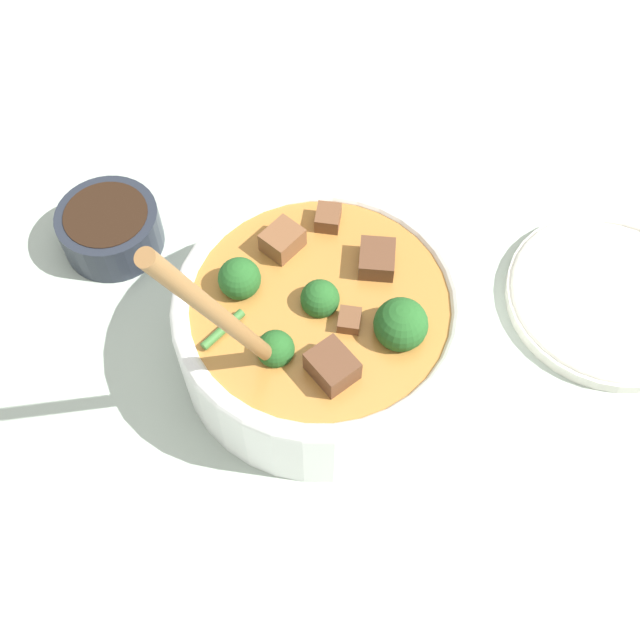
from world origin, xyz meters
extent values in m
plane|color=#ADBCAD|center=(0.00, 0.00, 0.00)|extent=(4.00, 4.00, 0.00)
cylinder|color=white|center=(0.00, 0.00, 0.04)|extent=(0.24, 0.24, 0.08)
torus|color=white|center=(0.00, 0.00, 0.08)|extent=(0.24, 0.24, 0.02)
cylinder|color=#B27533|center=(0.00, 0.00, 0.06)|extent=(0.22, 0.22, 0.05)
sphere|color=#235B23|center=(0.00, 0.00, 0.09)|extent=(0.03, 0.03, 0.03)
cylinder|color=#6B9956|center=(0.00, 0.00, 0.07)|extent=(0.01, 0.01, 0.01)
sphere|color=#235B23|center=(0.01, -0.06, 0.09)|extent=(0.03, 0.03, 0.03)
cylinder|color=#6B9956|center=(0.01, -0.06, 0.07)|extent=(0.01, 0.01, 0.01)
sphere|color=#235B23|center=(-0.05, -0.04, 0.09)|extent=(0.04, 0.04, 0.04)
cylinder|color=#6B9956|center=(-0.05, -0.04, 0.07)|extent=(0.01, 0.01, 0.02)
sphere|color=#235B23|center=(0.06, 0.03, 0.09)|extent=(0.04, 0.04, 0.04)
cylinder|color=#6B9956|center=(0.06, 0.03, 0.06)|extent=(0.02, 0.02, 0.02)
cube|color=brown|center=(-0.06, 0.06, 0.09)|extent=(0.03, 0.03, 0.02)
cube|color=brown|center=(0.00, 0.06, 0.09)|extent=(0.04, 0.04, 0.03)
cube|color=brown|center=(0.06, -0.03, 0.09)|extent=(0.04, 0.03, 0.03)
cube|color=brown|center=(-0.06, 0.01, 0.09)|extent=(0.03, 0.04, 0.02)
cube|color=brown|center=(0.03, 0.01, 0.09)|extent=(0.03, 0.03, 0.02)
cylinder|color=#3D7533|center=(-0.03, -0.08, 0.09)|extent=(0.01, 0.04, 0.01)
ellipsoid|color=olive|center=(0.01, -0.06, 0.08)|extent=(0.04, 0.03, 0.01)
cylinder|color=olive|center=(0.02, -0.10, 0.19)|extent=(0.03, 0.09, 0.23)
cylinder|color=#232833|center=(-0.22, -0.08, 0.02)|extent=(0.10, 0.10, 0.04)
cylinder|color=black|center=(-0.22, -0.08, 0.04)|extent=(0.08, 0.08, 0.02)
cylinder|color=silver|center=(0.13, 0.24, 0.01)|extent=(0.19, 0.19, 0.01)
torus|color=silver|center=(0.13, 0.24, 0.01)|extent=(0.19, 0.19, 0.01)
camera|label=1|loc=(0.27, -0.22, 0.63)|focal=45.00mm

